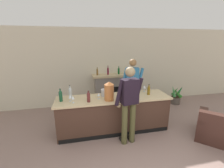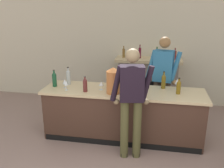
# 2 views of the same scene
# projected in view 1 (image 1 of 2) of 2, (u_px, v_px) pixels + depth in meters

# --- Properties ---
(wall_back_panel) EXTENTS (12.00, 0.07, 2.75)m
(wall_back_panel) POSITION_uv_depth(u_px,v_px,m) (107.00, 67.00, 5.49)
(wall_back_panel) COLOR beige
(wall_back_panel) RESTS_ON ground_plane
(bar_counter) EXTENTS (2.88, 0.75, 0.93)m
(bar_counter) POSITION_uv_depth(u_px,v_px,m) (114.00, 114.00, 3.91)
(bar_counter) COLOR #442C22
(bar_counter) RESTS_ON ground_plane
(fireplace_stone) EXTENTS (1.52, 0.52, 1.48)m
(fireplace_stone) POSITION_uv_depth(u_px,v_px,m) (114.00, 89.00, 5.49)
(fireplace_stone) COLOR gray
(fireplace_stone) RESTS_ON ground_plane
(armchair_black) EXTENTS (1.29, 1.29, 0.77)m
(armchair_black) POSITION_uv_depth(u_px,v_px,m) (219.00, 130.00, 3.55)
(armchair_black) COLOR #3D231C
(armchair_black) RESTS_ON ground_plane
(potted_plant_corner) EXTENTS (0.43, 0.41, 0.74)m
(potted_plant_corner) POSITION_uv_depth(u_px,v_px,m) (176.00, 97.00, 5.67)
(potted_plant_corner) COLOR #544B43
(potted_plant_corner) RESTS_ON ground_plane
(person_customer) EXTENTS (0.65, 0.35, 1.78)m
(person_customer) POSITION_uv_depth(u_px,v_px,m) (129.00, 103.00, 3.26)
(person_customer) COLOR #4C4A29
(person_customer) RESTS_ON ground_plane
(person_bartender) EXTENTS (0.65, 0.36, 1.81)m
(person_bartender) POSITION_uv_depth(u_px,v_px,m) (132.00, 86.00, 4.44)
(person_bartender) COLOR #4C4032
(person_bartender) RESTS_ON ground_plane
(copper_dispenser) EXTENTS (0.23, 0.27, 0.45)m
(copper_dispenser) POSITION_uv_depth(u_px,v_px,m) (109.00, 91.00, 3.54)
(copper_dispenser) COLOR #B26633
(copper_dispenser) RESTS_ON bar_counter
(ice_bucket_steel) EXTENTS (0.24, 0.24, 0.17)m
(ice_bucket_steel) POSITION_uv_depth(u_px,v_px,m) (105.00, 93.00, 3.87)
(ice_bucket_steel) COLOR silver
(ice_bucket_steel) RESTS_ON bar_counter
(wine_bottle_burgundy_dark) EXTENTS (0.08, 0.08, 0.33)m
(wine_bottle_burgundy_dark) POSITION_uv_depth(u_px,v_px,m) (70.00, 92.00, 3.68)
(wine_bottle_burgundy_dark) COLOR #ADB7B7
(wine_bottle_burgundy_dark) RESTS_ON bar_counter
(wine_bottle_port_short) EXTENTS (0.08, 0.08, 0.33)m
(wine_bottle_port_short) POSITION_uv_depth(u_px,v_px,m) (121.00, 95.00, 3.51)
(wine_bottle_port_short) COLOR brown
(wine_bottle_port_short) RESTS_ON bar_counter
(wine_bottle_riesling_slim) EXTENTS (0.08, 0.08, 0.28)m
(wine_bottle_riesling_slim) POSITION_uv_depth(u_px,v_px,m) (89.00, 97.00, 3.45)
(wine_bottle_riesling_slim) COLOR #582222
(wine_bottle_riesling_slim) RESTS_ON bar_counter
(wine_bottle_merlot_tall) EXTENTS (0.08, 0.08, 0.31)m
(wine_bottle_merlot_tall) POSITION_uv_depth(u_px,v_px,m) (136.00, 87.00, 4.12)
(wine_bottle_merlot_tall) COLOR brown
(wine_bottle_merlot_tall) RESTS_ON bar_counter
(wine_bottle_chardonnay_pale) EXTENTS (0.08, 0.08, 0.32)m
(wine_bottle_chardonnay_pale) POSITION_uv_depth(u_px,v_px,m) (61.00, 96.00, 3.48)
(wine_bottle_chardonnay_pale) COLOR #17492C
(wine_bottle_chardonnay_pale) RESTS_ON bar_counter
(wine_bottle_rose_blush) EXTENTS (0.07, 0.07, 0.28)m
(wine_bottle_rose_blush) POSITION_uv_depth(u_px,v_px,m) (149.00, 90.00, 3.94)
(wine_bottle_rose_blush) COLOR brown
(wine_bottle_rose_blush) RESTS_ON bar_counter
(wine_glass_front_right) EXTENTS (0.08, 0.08, 0.16)m
(wine_glass_front_right) POSITION_uv_depth(u_px,v_px,m) (70.00, 97.00, 3.49)
(wine_glass_front_right) COLOR silver
(wine_glass_front_right) RESTS_ON bar_counter
(wine_glass_mid_counter) EXTENTS (0.07, 0.07, 0.17)m
(wine_glass_mid_counter) POSITION_uv_depth(u_px,v_px,m) (73.00, 98.00, 3.39)
(wine_glass_mid_counter) COLOR silver
(wine_glass_mid_counter) RESTS_ON bar_counter
(wine_glass_back_row) EXTENTS (0.08, 0.08, 0.15)m
(wine_glass_back_row) POSITION_uv_depth(u_px,v_px,m) (99.00, 95.00, 3.64)
(wine_glass_back_row) COLOR silver
(wine_glass_back_row) RESTS_ON bar_counter
(wine_glass_by_dispenser) EXTENTS (0.08, 0.08, 0.19)m
(wine_glass_by_dispenser) POSITION_uv_depth(u_px,v_px,m) (144.00, 87.00, 4.17)
(wine_glass_by_dispenser) COLOR silver
(wine_glass_by_dispenser) RESTS_ON bar_counter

